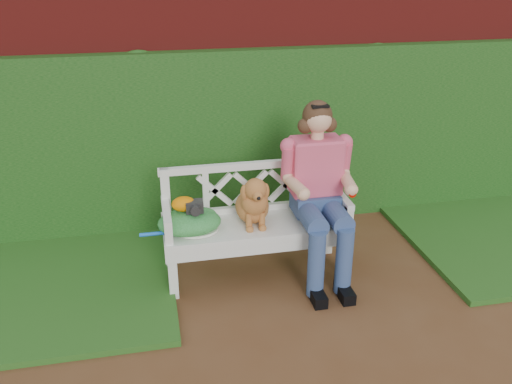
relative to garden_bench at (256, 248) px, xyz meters
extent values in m
plane|color=#533019|center=(0.41, -0.71, -0.24)|extent=(60.00, 60.00, 0.00)
cube|color=maroon|center=(0.41, 1.19, 0.86)|extent=(10.00, 0.30, 2.20)
cube|color=#326221|center=(0.41, 0.97, 0.61)|extent=(10.00, 0.18, 1.70)
cube|color=#123C0D|center=(-1.99, 0.19, -0.21)|extent=(2.60, 2.00, 0.05)
cube|color=black|center=(-0.49, -0.04, 0.45)|extent=(0.14, 0.11, 0.09)
ellipsoid|color=orange|center=(-0.57, -0.01, 0.47)|extent=(0.22, 0.20, 0.12)
camera|label=1|loc=(-0.79, -3.82, 2.26)|focal=38.00mm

